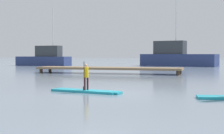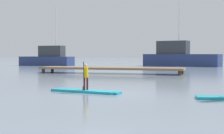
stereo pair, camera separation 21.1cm
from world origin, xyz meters
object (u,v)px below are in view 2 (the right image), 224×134
Objects in this scene: paddler_child_solo at (86,75)px; fishing_boat_white_large at (179,57)px; paddleboard_near at (86,91)px; motor_boat_small_navy at (48,58)px.

paddler_child_solo is 0.12× the size of fishing_boat_white_large.
paddler_child_solo is at bearing -91.20° from fishing_boat_white_large.
paddler_child_solo is at bearing -78.99° from paddleboard_near.
paddleboard_near is 0.31× the size of fishing_boat_white_large.
motor_boat_small_navy is (-18.16, -3.48, -0.21)m from fishing_boat_white_large.
fishing_boat_white_large is (0.71, 33.89, 1.19)m from paddleboard_near.
paddler_child_solo is (0.00, -0.01, 0.70)m from paddleboard_near.
fishing_boat_white_large is at bearing 88.80° from paddleboard_near.
motor_boat_small_navy reaches higher than paddler_child_solo.
paddler_child_solo reaches higher than paddleboard_near.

